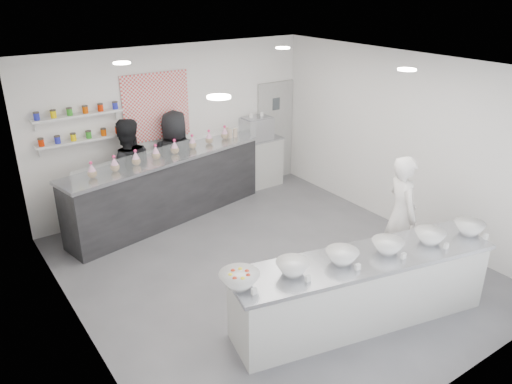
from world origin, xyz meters
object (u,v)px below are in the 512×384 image
at_px(espresso_ledge, 251,165).
at_px(staff_left, 128,173).
at_px(prep_counter, 361,290).
at_px(staff_right, 177,162).
at_px(back_bar, 168,188).
at_px(woman_prep, 401,214).
at_px(espresso_machine, 257,129).

distance_m(espresso_ledge, staff_left, 2.68).
xyz_separation_m(prep_counter, staff_right, (-0.37, 4.33, 0.49)).
relative_size(back_bar, woman_prep, 2.17).
bearing_deg(woman_prep, espresso_machine, 20.59).
height_order(prep_counter, espresso_machine, espresso_machine).
relative_size(prep_counter, woman_prep, 1.92).
relative_size(back_bar, espresso_machine, 6.52).
bearing_deg(back_bar, espresso_ledge, -1.40).
distance_m(espresso_machine, staff_right, 1.89).
distance_m(staff_left, staff_right, 0.92).
xyz_separation_m(espresso_ledge, espresso_machine, (0.14, 0.00, 0.74)).
xyz_separation_m(prep_counter, woman_prep, (1.38, 0.60, 0.43)).
distance_m(back_bar, staff_right, 0.53).
height_order(prep_counter, woman_prep, woman_prep).
bearing_deg(espresso_ledge, woman_prep, -89.48).
bearing_deg(staff_left, staff_right, -168.41).
xyz_separation_m(staff_left, staff_right, (0.92, 0.00, -0.00)).
height_order(back_bar, espresso_ledge, back_bar).
bearing_deg(prep_counter, woman_prep, 36.02).
bearing_deg(woman_prep, espresso_ledge, 22.65).
height_order(back_bar, woman_prep, woman_prep).
relative_size(espresso_machine, staff_right, 0.31).
height_order(espresso_ledge, staff_left, staff_left).
distance_m(espresso_machine, staff_left, 2.80).
relative_size(back_bar, espresso_ledge, 2.79).
bearing_deg(prep_counter, espresso_ledge, 85.66).
xyz_separation_m(back_bar, staff_right, (0.31, 0.25, 0.35)).
bearing_deg(espresso_machine, back_bar, -170.65).
relative_size(back_bar, staff_right, 2.03).
relative_size(prep_counter, staff_left, 1.79).
bearing_deg(espresso_ledge, staff_right, -176.41).
relative_size(staff_left, staff_right, 1.00).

